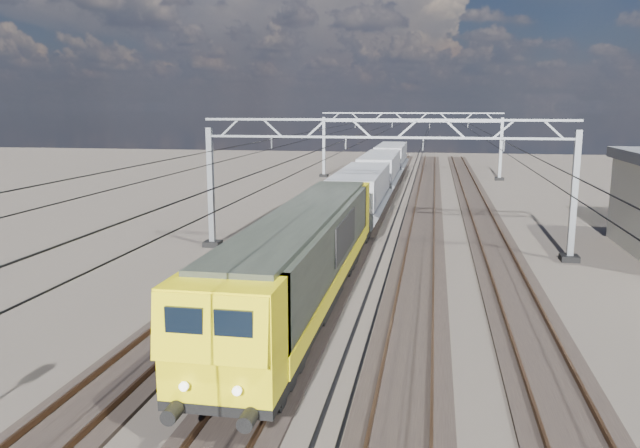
% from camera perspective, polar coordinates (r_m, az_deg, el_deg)
% --- Properties ---
extents(ground, '(160.00, 160.00, 0.00)m').
position_cam_1_polar(ground, '(29.64, 5.05, -4.44)').
color(ground, '#2B2520').
rests_on(ground, ground).
extents(track_outer_west, '(2.60, 140.00, 0.30)m').
position_cam_1_polar(track_outer_west, '(30.72, -6.19, -3.78)').
color(track_outer_west, black).
rests_on(track_outer_west, ground).
extents(track_loco, '(2.60, 140.00, 0.30)m').
position_cam_1_polar(track_loco, '(29.86, 1.21, -4.14)').
color(track_loco, black).
rests_on(track_loco, ground).
extents(track_inner_east, '(2.60, 140.00, 0.30)m').
position_cam_1_polar(track_inner_east, '(29.51, 8.93, -4.45)').
color(track_inner_east, black).
rests_on(track_inner_east, ground).
extents(track_outer_east, '(2.60, 140.00, 0.30)m').
position_cam_1_polar(track_outer_east, '(29.71, 16.69, -4.68)').
color(track_outer_east, black).
rests_on(track_outer_east, ground).
extents(catenary_gantry_mid, '(19.90, 0.90, 7.11)m').
position_cam_1_polar(catenary_gantry_mid, '(32.82, 5.81, 3.97)').
color(catenary_gantry_mid, gray).
rests_on(catenary_gantry_mid, ground).
extents(catenary_gantry_far, '(19.90, 0.90, 7.11)m').
position_cam_1_polar(catenary_gantry_far, '(68.66, 8.26, 7.38)').
color(catenary_gantry_far, gray).
rests_on(catenary_gantry_far, ground).
extents(overhead_wires, '(12.03, 140.00, 0.53)m').
position_cam_1_polar(overhead_wires, '(36.65, 6.38, 7.54)').
color(overhead_wires, black).
rests_on(overhead_wires, ground).
extents(locomotive, '(2.76, 21.10, 3.62)m').
position_cam_1_polar(locomotive, '(23.16, -1.30, -2.76)').
color(locomotive, black).
rests_on(locomotive, ground).
extents(hopper_wagon_lead, '(3.38, 13.00, 3.25)m').
position_cam_1_polar(hopper_wagon_lead, '(40.39, 3.77, 2.85)').
color(hopper_wagon_lead, black).
rests_on(hopper_wagon_lead, ground).
extents(hopper_wagon_mid, '(3.38, 13.00, 3.25)m').
position_cam_1_polar(hopper_wagon_mid, '(54.42, 5.50, 4.84)').
color(hopper_wagon_mid, black).
rests_on(hopper_wagon_mid, ground).
extents(hopper_wagon_third, '(3.38, 13.00, 3.25)m').
position_cam_1_polar(hopper_wagon_third, '(68.52, 6.53, 6.01)').
color(hopper_wagon_third, black).
rests_on(hopper_wagon_third, ground).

